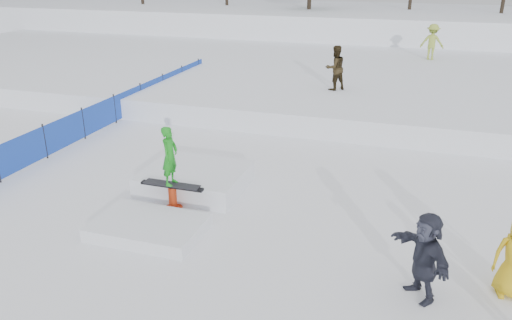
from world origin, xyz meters
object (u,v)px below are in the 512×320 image
(walker_olive, at_px, (335,68))
(safety_fence, at_px, (115,109))
(jib_rail_feature, at_px, (183,189))
(walker_ygreen, at_px, (432,42))
(spectator_dark, at_px, (425,256))

(walker_olive, bearing_deg, safety_fence, -11.15)
(jib_rail_feature, bearing_deg, walker_ygreen, 71.76)
(safety_fence, xyz_separation_m, jib_rail_feature, (5.24, -5.12, -0.25))
(safety_fence, relative_size, walker_olive, 9.04)
(spectator_dark, bearing_deg, walker_ygreen, 144.07)
(safety_fence, relative_size, walker_ygreen, 8.70)
(walker_olive, bearing_deg, spectator_dark, 64.77)
(walker_olive, relative_size, jib_rail_feature, 0.40)
(safety_fence, height_order, walker_ygreen, walker_ygreen)
(walker_ygreen, xyz_separation_m, spectator_dark, (-0.11, -20.08, -0.89))
(walker_olive, distance_m, jib_rail_feature, 9.90)
(safety_fence, xyz_separation_m, walker_ygreen, (11.11, 12.69, 1.17))
(safety_fence, bearing_deg, jib_rail_feature, -44.34)
(safety_fence, distance_m, walker_ygreen, 16.91)
(safety_fence, bearing_deg, walker_ygreen, 48.81)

